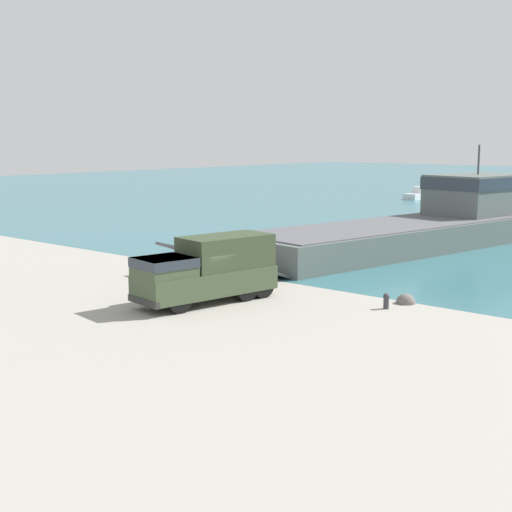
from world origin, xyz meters
The scene contains 9 objects.
ground_plane centered at (0.00, 0.00, 0.00)m, with size 240.00×240.00×0.00m, color #9E998E.
landing_craft centered at (-0.80, 24.08, 1.83)m, with size 12.59×34.09×7.63m.
military_truck centered at (-0.08, -0.37, 1.68)m, with size 3.71×7.75×3.28m.
soldier_on_ramp centered at (-3.44, 0.06, 0.99)m, with size 0.50×0.45×1.72m.
moored_boat_a centered at (-21.55, 64.03, 0.55)m, with size 2.16×7.33×1.65m.
mooring_bollard centered at (7.49, 4.17, 0.42)m, with size 0.31×0.31×0.77m.
shoreline_rock_a centered at (7.66, 5.82, 0.00)m, with size 0.98×0.98×0.98m, color #66605B.
shoreline_rock_b centered at (-6.12, 7.58, 0.00)m, with size 0.90×0.90×0.90m, color gray.
shoreline_rock_c centered at (-5.63, 6.96, 0.00)m, with size 1.28×1.28×1.28m, color gray.
Camera 1 is at (24.40, -25.47, 8.13)m, focal length 50.00 mm.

